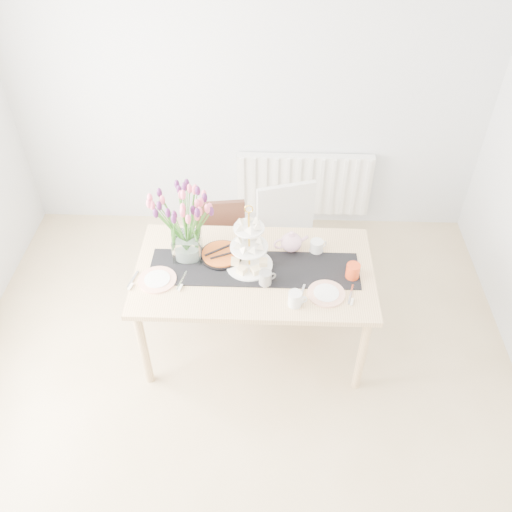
{
  "coord_description": "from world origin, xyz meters",
  "views": [
    {
      "loc": [
        0.21,
        -1.87,
        3.25
      ],
      "look_at": [
        0.12,
        0.7,
        0.91
      ],
      "focal_mm": 38.0,
      "sensor_mm": 36.0,
      "label": 1
    }
  ],
  "objects_px": {
    "plate_left": "(157,280)",
    "chair_white": "(289,235)",
    "mug_orange": "(353,271)",
    "dining_table": "(254,277)",
    "radiator": "(304,184)",
    "teapot": "(291,242)",
    "plate_right": "(326,294)",
    "cake_stand": "(249,252)",
    "chair_brown": "(222,244)",
    "mug_grey": "(265,278)",
    "mug_white": "(295,299)",
    "cream_jug": "(317,246)",
    "tart_tin": "(222,255)",
    "tulip_vase": "(184,215)"
  },
  "relations": [
    {
      "from": "chair_white",
      "to": "cream_jug",
      "type": "height_order",
      "value": "chair_white"
    },
    {
      "from": "tart_tin",
      "to": "mug_orange",
      "type": "distance_m",
      "value": 0.89
    },
    {
      "from": "radiator",
      "to": "tulip_vase",
      "type": "relative_size",
      "value": 1.82
    },
    {
      "from": "teapot",
      "to": "mug_grey",
      "type": "relative_size",
      "value": 2.39
    },
    {
      "from": "chair_white",
      "to": "cream_jug",
      "type": "bearing_deg",
      "value": -84.45
    },
    {
      "from": "dining_table",
      "to": "teapot",
      "type": "relative_size",
      "value": 6.76
    },
    {
      "from": "plate_left",
      "to": "chair_white",
      "type": "bearing_deg",
      "value": 40.06
    },
    {
      "from": "tulip_vase",
      "to": "mug_white",
      "type": "height_order",
      "value": "tulip_vase"
    },
    {
      "from": "tart_tin",
      "to": "teapot",
      "type": "bearing_deg",
      "value": 10.23
    },
    {
      "from": "radiator",
      "to": "mug_grey",
      "type": "distance_m",
      "value": 1.64
    },
    {
      "from": "chair_white",
      "to": "plate_left",
      "type": "distance_m",
      "value": 1.17
    },
    {
      "from": "chair_white",
      "to": "mug_white",
      "type": "relative_size",
      "value": 9.03
    },
    {
      "from": "teapot",
      "to": "dining_table",
      "type": "bearing_deg",
      "value": -155.1
    },
    {
      "from": "mug_grey",
      "to": "chair_white",
      "type": "bearing_deg",
      "value": 51.78
    },
    {
      "from": "mug_white",
      "to": "cream_jug",
      "type": "bearing_deg",
      "value": 75.59
    },
    {
      "from": "mug_orange",
      "to": "dining_table",
      "type": "bearing_deg",
      "value": 121.48
    },
    {
      "from": "mug_white",
      "to": "radiator",
      "type": "bearing_deg",
      "value": 88.77
    },
    {
      "from": "plate_left",
      "to": "tulip_vase",
      "type": "bearing_deg",
      "value": 54.01
    },
    {
      "from": "radiator",
      "to": "chair_brown",
      "type": "xyz_separation_m",
      "value": [
        -0.67,
        -0.86,
        0.01
      ]
    },
    {
      "from": "chair_white",
      "to": "mug_orange",
      "type": "distance_m",
      "value": 0.82
    },
    {
      "from": "tulip_vase",
      "to": "chair_brown",
      "type": "bearing_deg",
      "value": 69.62
    },
    {
      "from": "radiator",
      "to": "teapot",
      "type": "relative_size",
      "value": 5.07
    },
    {
      "from": "plate_left",
      "to": "dining_table",
      "type": "bearing_deg",
      "value": 11.67
    },
    {
      "from": "radiator",
      "to": "teapot",
      "type": "bearing_deg",
      "value": -96.76
    },
    {
      "from": "chair_brown",
      "to": "tart_tin",
      "type": "bearing_deg",
      "value": -91.4
    },
    {
      "from": "plate_right",
      "to": "plate_left",
      "type": "bearing_deg",
      "value": 175.46
    },
    {
      "from": "radiator",
      "to": "cake_stand",
      "type": "height_order",
      "value": "cake_stand"
    },
    {
      "from": "tulip_vase",
      "to": "plate_right",
      "type": "relative_size",
      "value": 2.74
    },
    {
      "from": "dining_table",
      "to": "plate_left",
      "type": "height_order",
      "value": "plate_left"
    },
    {
      "from": "radiator",
      "to": "chair_brown",
      "type": "distance_m",
      "value": 1.09
    },
    {
      "from": "radiator",
      "to": "cake_stand",
      "type": "distance_m",
      "value": 1.54
    },
    {
      "from": "cake_stand",
      "to": "mug_white",
      "type": "distance_m",
      "value": 0.46
    },
    {
      "from": "dining_table",
      "to": "tart_tin",
      "type": "relative_size",
      "value": 5.33
    },
    {
      "from": "cream_jug",
      "to": "mug_white",
      "type": "distance_m",
      "value": 0.53
    },
    {
      "from": "plate_right",
      "to": "chair_white",
      "type": "bearing_deg",
      "value": 104.63
    },
    {
      "from": "tulip_vase",
      "to": "mug_orange",
      "type": "height_order",
      "value": "tulip_vase"
    },
    {
      "from": "teapot",
      "to": "chair_white",
      "type": "bearing_deg",
      "value": 75.85
    },
    {
      "from": "tulip_vase",
      "to": "cream_jug",
      "type": "height_order",
      "value": "tulip_vase"
    },
    {
      "from": "mug_orange",
      "to": "plate_right",
      "type": "height_order",
      "value": "mug_orange"
    },
    {
      "from": "chair_brown",
      "to": "plate_right",
      "type": "height_order",
      "value": "chair_brown"
    },
    {
      "from": "mug_grey",
      "to": "plate_left",
      "type": "xyz_separation_m",
      "value": [
        -0.71,
        0.01,
        -0.04
      ]
    },
    {
      "from": "tulip_vase",
      "to": "mug_orange",
      "type": "relative_size",
      "value": 6.1
    },
    {
      "from": "cream_jug",
      "to": "mug_white",
      "type": "height_order",
      "value": "mug_white"
    },
    {
      "from": "teapot",
      "to": "chair_brown",
      "type": "bearing_deg",
      "value": 130.15
    },
    {
      "from": "plate_left",
      "to": "mug_white",
      "type": "bearing_deg",
      "value": -11.57
    },
    {
      "from": "plate_right",
      "to": "mug_white",
      "type": "bearing_deg",
      "value": -154.76
    },
    {
      "from": "cake_stand",
      "to": "chair_white",
      "type": "bearing_deg",
      "value": 64.1
    },
    {
      "from": "plate_right",
      "to": "chair_brown",
      "type": "bearing_deg",
      "value": 133.01
    },
    {
      "from": "cake_stand",
      "to": "tart_tin",
      "type": "relative_size",
      "value": 1.53
    },
    {
      "from": "mug_grey",
      "to": "plate_left",
      "type": "relative_size",
      "value": 0.39
    }
  ]
}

